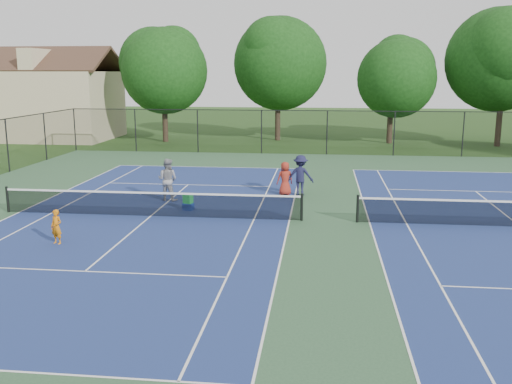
# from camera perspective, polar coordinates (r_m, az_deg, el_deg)

# --- Properties ---
(ground) EXTENTS (140.00, 140.00, 0.00)m
(ground) POSITION_cam_1_polar(r_m,az_deg,el_deg) (21.93, 7.33, -2.95)
(ground) COLOR #234716
(ground) RESTS_ON ground
(court_pad) EXTENTS (36.00, 36.00, 0.01)m
(court_pad) POSITION_cam_1_polar(r_m,az_deg,el_deg) (21.93, 7.33, -2.94)
(court_pad) COLOR #2C4E33
(court_pad) RESTS_ON ground
(tennis_court_left) EXTENTS (12.00, 23.83, 1.07)m
(tennis_court_left) POSITION_cam_1_polar(r_m,az_deg,el_deg) (22.88, -10.49, -2.17)
(tennis_court_left) COLOR navy
(tennis_court_left) RESTS_ON ground
(perimeter_fence) EXTENTS (36.08, 36.08, 3.02)m
(perimeter_fence) POSITION_cam_1_polar(r_m,az_deg,el_deg) (21.57, 7.44, 1.16)
(perimeter_fence) COLOR black
(perimeter_fence) RESTS_ON ground
(tree_back_a) EXTENTS (6.80, 6.80, 9.15)m
(tree_back_a) POSITION_cam_1_polar(r_m,az_deg,el_deg) (46.93, -9.26, 12.34)
(tree_back_a) COLOR #2D2116
(tree_back_a) RESTS_ON ground
(tree_back_b) EXTENTS (7.60, 7.60, 10.03)m
(tree_back_b) POSITION_cam_1_polar(r_m,az_deg,el_deg) (47.34, 2.23, 13.16)
(tree_back_b) COLOR #2D2116
(tree_back_b) RESTS_ON ground
(tree_back_c) EXTENTS (6.00, 6.00, 8.40)m
(tree_back_c) POSITION_cam_1_polar(r_m,az_deg,el_deg) (46.51, 13.47, 11.49)
(tree_back_c) COLOR #2D2116
(tree_back_c) RESTS_ON ground
(tree_back_d) EXTENTS (7.80, 7.80, 10.37)m
(tree_back_d) POSITION_cam_1_polar(r_m,az_deg,el_deg) (47.15, 23.63, 12.48)
(tree_back_d) COLOR #2D2116
(tree_back_d) RESTS_ON ground
(clapboard_house) EXTENTS (10.80, 8.10, 7.65)m
(clapboard_house) POSITION_cam_1_polar(r_m,az_deg,el_deg) (51.50, -19.73, 8.48)
(clapboard_house) COLOR tan
(clapboard_house) RESTS_ON ground
(child_player) EXTENTS (0.49, 0.40, 1.16)m
(child_player) POSITION_cam_1_polar(r_m,az_deg,el_deg) (19.96, -19.33, -3.31)
(child_player) COLOR orange
(child_player) RESTS_ON ground
(instructor) EXTENTS (1.03, 0.87, 1.88)m
(instructor) POSITION_cam_1_polar(r_m,az_deg,el_deg) (25.40, -8.83, 1.23)
(instructor) COLOR gray
(instructor) RESTS_ON ground
(bystander_b) EXTENTS (1.30, 0.87, 1.86)m
(bystander_b) POSITION_cam_1_polar(r_m,az_deg,el_deg) (26.28, 4.48, 1.68)
(bystander_b) COLOR #191A38
(bystander_b) RESTS_ON ground
(bystander_c) EXTENTS (0.89, 0.75, 1.55)m
(bystander_c) POSITION_cam_1_polar(r_m,az_deg,el_deg) (26.28, 2.92, 1.36)
(bystander_c) COLOR maroon
(bystander_c) RESTS_ON ground
(ball_crate) EXTENTS (0.49, 0.43, 0.30)m
(ball_crate) POSITION_cam_1_polar(r_m,az_deg,el_deg) (23.67, -6.80, -1.46)
(ball_crate) COLOR #153797
(ball_crate) RESTS_ON ground
(ball_hopper) EXTENTS (0.42, 0.38, 0.36)m
(ball_hopper) POSITION_cam_1_polar(r_m,az_deg,el_deg) (23.59, -6.82, -0.68)
(ball_hopper) COLOR green
(ball_hopper) RESTS_ON ball_crate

